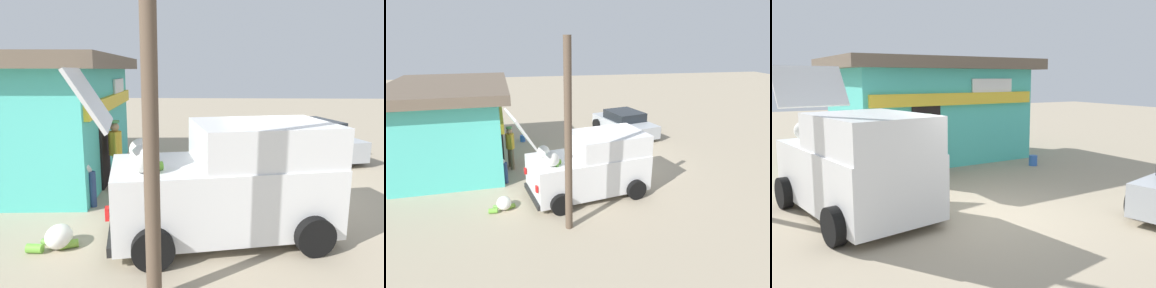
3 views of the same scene
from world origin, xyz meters
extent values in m
plane|color=tan|center=(0.00, 0.00, 0.00)|extent=(60.00, 60.00, 0.00)
cube|color=#4CC6B7|center=(1.44, 6.29, 1.50)|extent=(6.03, 4.19, 3.01)
cube|color=yellow|center=(1.57, 4.31, 2.11)|extent=(5.51, 0.46, 0.36)
cube|color=black|center=(0.52, 4.28, 1.00)|extent=(0.90, 0.12, 2.00)
cube|color=white|center=(2.84, 4.41, 2.41)|extent=(1.50, 0.15, 0.60)
cube|color=brown|center=(1.44, 6.29, 3.18)|extent=(6.84, 5.00, 0.35)
cube|color=white|center=(-2.27, 1.37, 0.78)|extent=(2.60, 4.15, 1.20)
cube|color=white|center=(-2.13, 0.66, 1.73)|extent=(2.22, 2.70, 0.69)
cube|color=black|center=(-1.89, -0.46, 1.69)|extent=(1.55, 0.40, 0.53)
cube|color=white|center=(-2.73, 3.54, 2.54)|extent=(1.75, 0.94, 0.96)
ellipsoid|color=silver|center=(-2.21, 2.84, 1.58)|extent=(0.48, 0.40, 0.40)
ellipsoid|color=silver|center=(-2.96, 2.62, 1.59)|extent=(0.49, 0.41, 0.41)
ellipsoid|color=silver|center=(-2.97, 2.66, 1.61)|extent=(0.54, 0.45, 0.45)
cylinder|color=#64A633|center=(-2.88, 2.49, 1.46)|extent=(0.23, 0.28, 0.15)
cylinder|color=#63AF3E|center=(-3.01, 2.57, 1.44)|extent=(0.21, 0.26, 0.12)
cube|color=black|center=(-2.68, 3.30, 0.26)|extent=(1.74, 0.44, 0.16)
cube|color=red|center=(-3.38, 3.16, 0.84)|extent=(0.15, 0.09, 0.20)
cube|color=red|center=(-1.97, 3.46, 0.84)|extent=(0.15, 0.09, 0.20)
cylinder|color=black|center=(-2.98, -0.11, 0.33)|extent=(0.35, 0.69, 0.66)
cylinder|color=black|center=(-1.03, 0.29, 0.33)|extent=(0.35, 0.69, 0.66)
cylinder|color=black|center=(-3.52, 2.46, 0.33)|extent=(0.35, 0.69, 0.66)
cylinder|color=black|center=(-1.57, 2.86, 0.33)|extent=(0.35, 0.69, 0.66)
cylinder|color=black|center=(2.58, -1.44, 0.31)|extent=(0.65, 0.37, 0.61)
cylinder|color=#726047|center=(0.26, 3.93, 0.43)|extent=(0.15, 0.15, 0.85)
cylinder|color=#726047|center=(0.59, 4.03, 0.43)|extent=(0.15, 0.15, 0.85)
cylinder|color=gold|center=(0.43, 3.98, 1.15)|extent=(0.43, 0.43, 0.60)
sphere|color=tan|center=(0.43, 3.98, 1.57)|extent=(0.23, 0.23, 0.23)
cylinder|color=#4C9959|center=(0.43, 3.98, 1.70)|extent=(0.25, 0.25, 0.05)
cylinder|color=gold|center=(0.20, 3.91, 1.17)|extent=(0.09, 0.09, 0.57)
cylinder|color=gold|center=(0.66, 4.05, 1.17)|extent=(0.09, 0.09, 0.57)
cylinder|color=navy|center=(-1.25, 4.37, 0.40)|extent=(0.15, 0.15, 0.80)
cylinder|color=navy|center=(-0.99, 4.16, 0.40)|extent=(0.15, 0.15, 0.80)
cylinder|color=silver|center=(-0.97, 4.45, 0.95)|extent=(0.69, 0.73, 0.58)
sphere|color=tan|center=(-0.75, 4.71, 1.15)|extent=(0.22, 0.22, 0.22)
cylinder|color=silver|center=(-1.00, 4.79, 0.83)|extent=(0.09, 0.09, 0.54)
cylinder|color=silver|center=(-0.63, 4.48, 0.83)|extent=(0.09, 0.09, 0.54)
ellipsoid|color=silver|center=(-2.86, 4.18, 0.19)|extent=(0.64, 0.52, 0.38)
cylinder|color=#659C41|center=(-2.82, 4.38, 0.05)|extent=(0.18, 0.30, 0.10)
cylinder|color=#6DB73B|center=(-3.09, 4.50, 0.08)|extent=(0.17, 0.27, 0.16)
cylinder|color=#6D9E33|center=(-2.90, 3.99, 0.07)|extent=(0.26, 0.34, 0.14)
cylinder|color=blue|center=(3.79, 3.46, 0.16)|extent=(0.26, 0.26, 0.32)
camera|label=1|loc=(-8.48, 1.68, 2.99)|focal=33.69mm
camera|label=2|loc=(-12.09, 3.51, 5.21)|focal=30.29mm
camera|label=3|loc=(-4.15, -6.86, 2.74)|focal=38.92mm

